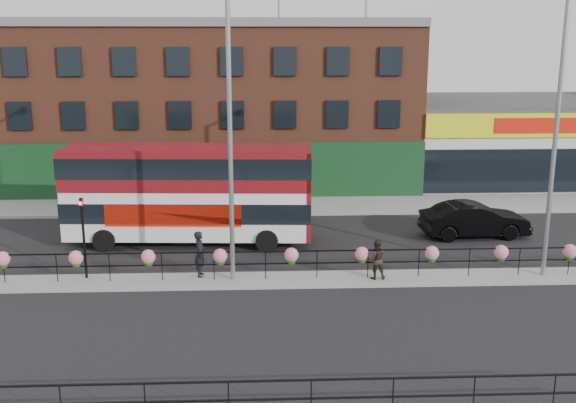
{
  "coord_description": "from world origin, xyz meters",
  "views": [
    {
      "loc": [
        -1.19,
        -24.79,
        9.25
      ],
      "look_at": [
        0.0,
        3.0,
        2.5
      ],
      "focal_mm": 42.0,
      "sensor_mm": 36.0,
      "label": 1
    }
  ],
  "objects_px": {
    "car": "(474,220)",
    "pedestrian_b": "(376,259)",
    "pedestrian_a": "(200,254)",
    "double_decker_bus": "(189,185)",
    "lamp_column_west": "(230,106)",
    "lamp_column_east": "(555,106)"
  },
  "relations": [
    {
      "from": "pedestrian_a",
      "to": "lamp_column_east",
      "type": "distance_m",
      "value": 14.67
    },
    {
      "from": "pedestrian_b",
      "to": "lamp_column_east",
      "type": "relative_size",
      "value": 0.14
    },
    {
      "from": "lamp_column_west",
      "to": "lamp_column_east",
      "type": "xyz_separation_m",
      "value": [
        12.23,
        -0.06,
        -0.07
      ]
    },
    {
      "from": "double_decker_bus",
      "to": "lamp_column_west",
      "type": "relative_size",
      "value": 1.0
    },
    {
      "from": "car",
      "to": "double_decker_bus",
      "type": "bearing_deg",
      "value": 88.38
    },
    {
      "from": "pedestrian_b",
      "to": "lamp_column_west",
      "type": "xyz_separation_m",
      "value": [
        -5.56,
        0.46,
        5.89
      ]
    },
    {
      "from": "double_decker_bus",
      "to": "lamp_column_west",
      "type": "height_order",
      "value": "lamp_column_west"
    },
    {
      "from": "pedestrian_b",
      "to": "lamp_column_west",
      "type": "distance_m",
      "value": 8.11
    },
    {
      "from": "double_decker_bus",
      "to": "lamp_column_east",
      "type": "xyz_separation_m",
      "value": [
        14.37,
        -5.06,
        3.98
      ]
    },
    {
      "from": "pedestrian_a",
      "to": "lamp_column_west",
      "type": "distance_m",
      "value": 5.91
    },
    {
      "from": "pedestrian_a",
      "to": "lamp_column_west",
      "type": "xyz_separation_m",
      "value": [
        1.28,
        -0.12,
        5.76
      ]
    },
    {
      "from": "car",
      "to": "pedestrian_a",
      "type": "height_order",
      "value": "pedestrian_a"
    },
    {
      "from": "double_decker_bus",
      "to": "pedestrian_a",
      "type": "height_order",
      "value": "double_decker_bus"
    },
    {
      "from": "double_decker_bus",
      "to": "car",
      "type": "relative_size",
      "value": 2.19
    },
    {
      "from": "double_decker_bus",
      "to": "lamp_column_west",
      "type": "bearing_deg",
      "value": -66.85
    },
    {
      "from": "car",
      "to": "pedestrian_a",
      "type": "xyz_separation_m",
      "value": [
        -12.58,
        -5.36,
        0.23
      ]
    },
    {
      "from": "car",
      "to": "pedestrian_a",
      "type": "bearing_deg",
      "value": 109.4
    },
    {
      "from": "lamp_column_west",
      "to": "lamp_column_east",
      "type": "relative_size",
      "value": 1.01
    },
    {
      "from": "lamp_column_west",
      "to": "lamp_column_east",
      "type": "bearing_deg",
      "value": -0.28
    },
    {
      "from": "car",
      "to": "pedestrian_b",
      "type": "relative_size",
      "value": 3.3
    },
    {
      "from": "double_decker_bus",
      "to": "pedestrian_b",
      "type": "xyz_separation_m",
      "value": [
        7.69,
        -5.45,
        -1.84
      ]
    },
    {
      "from": "lamp_column_west",
      "to": "pedestrian_a",
      "type": "bearing_deg",
      "value": 174.77
    }
  ]
}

